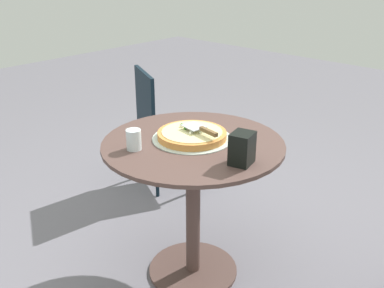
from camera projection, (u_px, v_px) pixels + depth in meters
name	position (u px, v px, depth m)	size (l,w,h in m)	color
ground_plane	(193.00, 271.00, 2.34)	(10.00, 10.00, 0.00)	slate
patio_table	(193.00, 181.00, 2.13)	(0.84, 0.84, 0.73)	brown
pizza_on_tray	(192.00, 135.00, 2.08)	(0.37, 0.37, 0.05)	silver
pizza_server	(202.00, 129.00, 2.04)	(0.22, 0.10, 0.02)	silver
drinking_cup	(134.00, 140.00, 1.96)	(0.07, 0.07, 0.09)	white
napkin_dispenser	(242.00, 148.00, 1.82)	(0.10, 0.08, 0.13)	black
patio_chair_near	(162.00, 120.00, 3.04)	(0.53, 0.53, 0.83)	black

